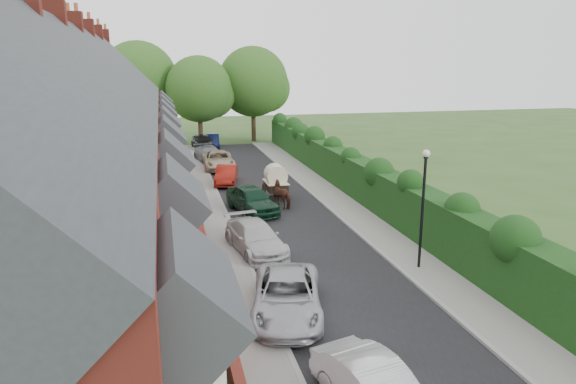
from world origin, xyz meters
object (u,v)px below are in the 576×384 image
(car_silver_b, at_px, (287,296))
(car_grey, at_px, (209,154))
(car_red, at_px, (226,175))
(horse, at_px, (283,195))
(car_green, at_px, (252,199))
(lamppost, at_px, (423,195))
(car_white, at_px, (255,238))
(horse_cart, at_px, (276,179))
(car_beige, at_px, (218,160))
(car_black, at_px, (203,142))

(car_silver_b, height_order, car_grey, car_silver_b)
(car_red, relative_size, horse, 2.15)
(car_green, distance_m, car_red, 7.68)
(car_grey, relative_size, horse, 2.54)
(horse, bearing_deg, lamppost, 83.78)
(car_white, bearing_deg, lamppost, -39.59)
(horse, bearing_deg, horse_cart, -113.76)
(car_beige, xyz_separation_m, horse_cart, (2.53, -10.58, 0.56))
(car_red, xyz_separation_m, horse, (2.56, -7.02, 0.13))
(car_red, relative_size, car_black, 0.90)
(car_red, relative_size, car_grey, 0.85)
(car_white, bearing_deg, car_black, 80.51)
(car_beige, relative_size, car_grey, 1.09)
(car_green, distance_m, car_black, 23.54)
(car_beige, distance_m, car_black, 10.27)
(car_white, relative_size, car_grey, 0.99)
(horse, bearing_deg, car_grey, -102.99)
(car_beige, xyz_separation_m, car_grey, (-0.46, 3.10, -0.03))
(lamppost, height_order, car_black, lamppost)
(car_white, height_order, car_grey, car_grey)
(car_silver_b, distance_m, car_grey, 29.10)
(car_red, height_order, horse, horse)
(car_silver_b, height_order, car_black, car_black)
(car_beige, height_order, car_black, car_black)
(car_white, height_order, car_red, car_white)
(car_silver_b, xyz_separation_m, car_green, (0.98, 12.74, 0.08))
(car_red, bearing_deg, lamppost, -59.51)
(car_silver_b, distance_m, car_red, 20.40)
(car_red, xyz_separation_m, horse_cart, (2.56, -4.98, 0.61))
(car_green, distance_m, horse_cart, 3.39)
(car_white, xyz_separation_m, car_beige, (0.44, 19.71, 0.03))
(horse, height_order, horse_cart, horse_cart)
(horse_cart, bearing_deg, car_white, -108.02)
(car_grey, bearing_deg, horse, -89.74)
(lamppost, xyz_separation_m, horse_cart, (-3.41, 12.82, -2.01))
(horse_cart, bearing_deg, lamppost, -75.12)
(car_green, xyz_separation_m, car_black, (-0.98, 23.52, -0.01))
(car_grey, bearing_deg, car_green, -97.07)
(car_black, bearing_deg, car_beige, -94.37)
(car_grey, bearing_deg, car_black, 79.49)
(car_silver_b, xyz_separation_m, horse, (2.99, 13.38, 0.09))
(lamppost, relative_size, horse, 2.73)
(car_beige, relative_size, horse, 2.76)
(car_silver_b, distance_m, car_beige, 26.00)
(lamppost, bearing_deg, car_grey, 103.58)
(lamppost, height_order, horse, lamppost)
(car_green, bearing_deg, car_silver_b, -108.79)
(car_green, bearing_deg, lamppost, -76.26)
(car_silver_b, xyz_separation_m, car_red, (0.43, 20.40, -0.04))
(lamppost, distance_m, car_beige, 24.28)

